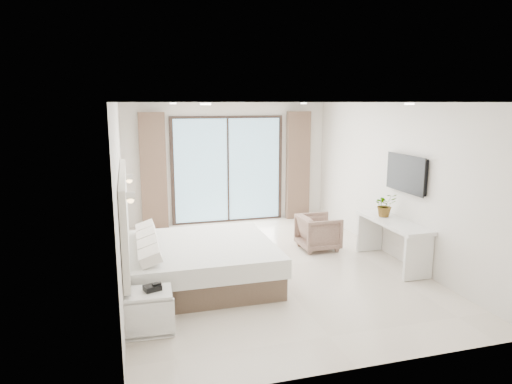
% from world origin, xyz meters
% --- Properties ---
extents(ground, '(6.20, 6.20, 0.00)m').
position_xyz_m(ground, '(0.00, 0.00, 0.00)').
color(ground, beige).
rests_on(ground, ground).
extents(room_shell, '(4.62, 6.22, 2.72)m').
position_xyz_m(room_shell, '(-0.20, 0.70, 1.58)').
color(room_shell, silver).
rests_on(room_shell, ground).
extents(bed, '(2.19, 2.08, 0.75)m').
position_xyz_m(bed, '(-1.21, -0.37, 0.32)').
color(bed, brown).
rests_on(bed, ground).
extents(nightstand, '(0.57, 0.48, 0.50)m').
position_xyz_m(nightstand, '(-2.02, -1.71, 0.25)').
color(nightstand, white).
rests_on(nightstand, ground).
extents(phone, '(0.23, 0.20, 0.06)m').
position_xyz_m(phone, '(-1.97, -1.69, 0.54)').
color(phone, black).
rests_on(phone, nightstand).
extents(console_desk, '(0.51, 1.63, 0.77)m').
position_xyz_m(console_desk, '(2.04, -0.46, 0.56)').
color(console_desk, white).
rests_on(console_desk, ground).
extents(plant, '(0.41, 0.45, 0.32)m').
position_xyz_m(plant, '(2.04, -0.19, 0.93)').
color(plant, '#33662D').
rests_on(plant, console_desk).
extents(armchair, '(0.65, 0.70, 0.71)m').
position_xyz_m(armchair, '(1.18, 0.64, 0.35)').
color(armchair, '#916E5F').
rests_on(armchair, ground).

